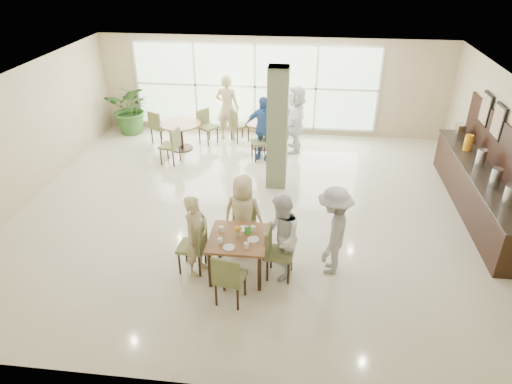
# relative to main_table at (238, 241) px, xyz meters

# --- Properties ---
(ground) EXTENTS (10.00, 10.00, 0.00)m
(ground) POSITION_rel_main_table_xyz_m (-0.01, 2.16, -0.66)
(ground) COLOR beige
(ground) RESTS_ON ground
(room_shell) EXTENTS (10.00, 10.00, 10.00)m
(room_shell) POSITION_rel_main_table_xyz_m (-0.01, 2.16, 1.04)
(room_shell) COLOR white
(room_shell) RESTS_ON ground
(window_bank) EXTENTS (7.00, 0.04, 7.00)m
(window_bank) POSITION_rel_main_table_xyz_m (-0.51, 6.62, 0.74)
(window_bank) COLOR silver
(window_bank) RESTS_ON ground
(column) EXTENTS (0.45, 0.45, 2.80)m
(column) POSITION_rel_main_table_xyz_m (0.39, 3.36, 0.74)
(column) COLOR #5C6A49
(column) RESTS_ON ground
(main_table) EXTENTS (0.98, 0.98, 0.75)m
(main_table) POSITION_rel_main_table_xyz_m (0.00, 0.00, 0.00)
(main_table) COLOR brown
(main_table) RESTS_ON ground
(round_table_left) EXTENTS (1.10, 1.10, 0.75)m
(round_table_left) POSITION_rel_main_table_xyz_m (-2.38, 5.17, -0.09)
(round_table_left) COLOR brown
(round_table_left) RESTS_ON ground
(round_table_right) EXTENTS (1.00, 1.00, 0.75)m
(round_table_right) POSITION_rel_main_table_xyz_m (-0.19, 5.57, -0.11)
(round_table_right) COLOR brown
(round_table_right) RESTS_ON ground
(chairs_main_table) EXTENTS (2.01, 1.96, 0.95)m
(chairs_main_table) POSITION_rel_main_table_xyz_m (-0.04, 0.02, -0.18)
(chairs_main_table) COLOR olive
(chairs_main_table) RESTS_ON ground
(chairs_table_left) EXTENTS (1.97, 2.02, 0.95)m
(chairs_table_left) POSITION_rel_main_table_xyz_m (-2.41, 5.14, -0.18)
(chairs_table_left) COLOR olive
(chairs_table_left) RESTS_ON ground
(chairs_table_right) EXTENTS (1.93, 1.79, 0.95)m
(chairs_table_right) POSITION_rel_main_table_xyz_m (-0.18, 5.55, -0.18)
(chairs_table_right) COLOR olive
(chairs_table_right) RESTS_ON ground
(tabletop_clutter) EXTENTS (0.71, 0.77, 0.21)m
(tabletop_clutter) POSITION_rel_main_table_xyz_m (0.01, -0.02, 0.15)
(tabletop_clutter) COLOR white
(tabletop_clutter) RESTS_ON main_table
(buffet_counter) EXTENTS (0.64, 4.70, 1.95)m
(buffet_counter) POSITION_rel_main_table_xyz_m (4.69, 2.66, -0.11)
(buffet_counter) COLOR black
(buffet_counter) RESTS_ON ground
(framed_art_a) EXTENTS (0.05, 0.55, 0.70)m
(framed_art_a) POSITION_rel_main_table_xyz_m (4.94, 3.16, 1.19)
(framed_art_a) COLOR black
(framed_art_a) RESTS_ON ground
(framed_art_b) EXTENTS (0.05, 0.55, 0.70)m
(framed_art_b) POSITION_rel_main_table_xyz_m (4.94, 3.96, 1.19)
(framed_art_b) COLOR black
(framed_art_b) RESTS_ON ground
(potted_plant) EXTENTS (1.42, 1.42, 1.51)m
(potted_plant) POSITION_rel_main_table_xyz_m (-4.14, 6.20, 0.09)
(potted_plant) COLOR #325F26
(potted_plant) RESTS_ON ground
(teen_left) EXTENTS (0.53, 0.64, 1.49)m
(teen_left) POSITION_rel_main_table_xyz_m (-0.71, -0.04, 0.09)
(teen_left) COLOR tan
(teen_left) RESTS_ON ground
(teen_far) EXTENTS (0.80, 0.52, 1.52)m
(teen_far) POSITION_rel_main_table_xyz_m (-0.02, 0.72, 0.10)
(teen_far) COLOR tan
(teen_far) RESTS_ON ground
(teen_right) EXTENTS (0.69, 0.83, 1.56)m
(teen_right) POSITION_rel_main_table_xyz_m (0.71, 0.04, 0.12)
(teen_right) COLOR white
(teen_right) RESTS_ON ground
(teen_standing) EXTENTS (0.82, 1.16, 1.63)m
(teen_standing) POSITION_rel_main_table_xyz_m (1.58, 0.28, 0.15)
(teen_standing) COLOR #9E9FA1
(teen_standing) RESTS_ON ground
(adult_a) EXTENTS (1.07, 0.74, 1.68)m
(adult_a) POSITION_rel_main_table_xyz_m (-0.09, 4.83, 0.18)
(adult_a) COLOR #3862A9
(adult_a) RESTS_ON ground
(adult_b) EXTENTS (0.73, 1.67, 1.80)m
(adult_b) POSITION_rel_main_table_xyz_m (0.73, 5.46, 0.24)
(adult_b) COLOR white
(adult_b) RESTS_ON ground
(adult_standing) EXTENTS (0.75, 0.55, 1.90)m
(adult_standing) POSITION_rel_main_table_xyz_m (-1.22, 6.01, 0.29)
(adult_standing) COLOR tan
(adult_standing) RESTS_ON ground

